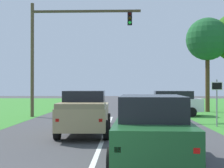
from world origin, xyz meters
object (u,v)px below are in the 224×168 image
at_px(traffic_light, 60,42).
at_px(extra_tree_1, 207,40).
at_px(pickup_truck_lead, 85,112).
at_px(red_suv_near, 152,128).
at_px(crossing_suv_far, 171,103).
at_px(keep_moving_sign, 217,96).

bearing_deg(traffic_light, extra_tree_1, 23.81).
xyz_separation_m(pickup_truck_lead, traffic_light, (-2.79, 8.63, 4.34)).
distance_m(red_suv_near, extra_tree_1, 21.04).
bearing_deg(pickup_truck_lead, traffic_light, 107.90).
relative_size(pickup_truck_lead, crossing_suv_far, 1.22).
bearing_deg(pickup_truck_lead, extra_tree_1, 57.23).
height_order(traffic_light, extra_tree_1, traffic_light).
relative_size(keep_moving_sign, crossing_suv_far, 0.55).
height_order(traffic_light, crossing_suv_far, traffic_light).
bearing_deg(extra_tree_1, pickup_truck_lead, -122.77).
bearing_deg(red_suv_near, crossing_suv_far, 80.12).
bearing_deg(extra_tree_1, traffic_light, -156.19).
relative_size(crossing_suv_far, extra_tree_1, 0.57).
bearing_deg(traffic_light, keep_moving_sign, -30.18).
xyz_separation_m(traffic_light, crossing_suv_far, (8.01, 1.28, -4.38)).
xyz_separation_m(keep_moving_sign, extra_tree_1, (2.14, 10.67, 4.52)).
distance_m(red_suv_near, pickup_truck_lead, 6.15).
bearing_deg(red_suv_near, keep_moving_sign, 64.24).
xyz_separation_m(pickup_truck_lead, keep_moving_sign, (6.72, 3.10, 0.62)).
xyz_separation_m(keep_moving_sign, crossing_suv_far, (-1.50, 6.81, -0.66)).
xyz_separation_m(traffic_light, extra_tree_1, (11.65, 5.14, 0.80)).
bearing_deg(traffic_light, crossing_suv_far, 9.07).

